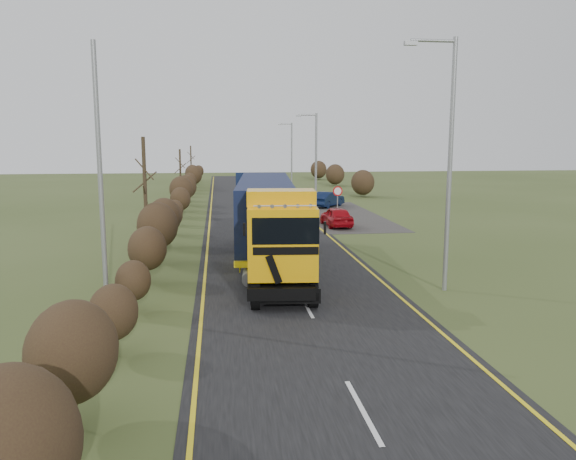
# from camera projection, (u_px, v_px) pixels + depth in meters

# --- Properties ---
(ground) EXTENTS (160.00, 160.00, 0.00)m
(ground) POSITION_uv_depth(u_px,v_px,m) (291.00, 279.00, 24.08)
(ground) COLOR #3B4A1F
(ground) RESTS_ON ground
(road) EXTENTS (8.00, 120.00, 0.02)m
(road) POSITION_uv_depth(u_px,v_px,m) (270.00, 239.00, 33.88)
(road) COLOR black
(road) RESTS_ON ground
(layby) EXTENTS (6.00, 18.00, 0.02)m
(layby) POSITION_uv_depth(u_px,v_px,m) (340.00, 215.00, 44.47)
(layby) COLOR #302E2A
(layby) RESTS_ON ground
(lane_markings) EXTENTS (7.52, 116.00, 0.01)m
(lane_markings) POSITION_uv_depth(u_px,v_px,m) (270.00, 239.00, 33.58)
(lane_markings) COLOR yellow
(lane_markings) RESTS_ON road
(hedgerow) EXTENTS (2.24, 102.04, 6.05)m
(hedgerow) POSITION_uv_depth(u_px,v_px,m) (165.00, 219.00, 30.82)
(hedgerow) COLOR #332116
(hedgerow) RESTS_ON ground
(lorry) EXTENTS (3.43, 14.94, 4.12)m
(lorry) POSITION_uv_depth(u_px,v_px,m) (267.00, 217.00, 26.09)
(lorry) COLOR black
(lorry) RESTS_ON ground
(car_red_hatchback) EXTENTS (1.79, 4.06, 1.36)m
(car_red_hatchback) POSITION_uv_depth(u_px,v_px,m) (336.00, 217.00, 38.55)
(car_red_hatchback) COLOR #A40811
(car_red_hatchback) RESTS_ON ground
(car_blue_sedan) EXTENTS (3.64, 4.12, 1.35)m
(car_blue_sedan) POSITION_uv_depth(u_px,v_px,m) (328.00, 199.00, 49.78)
(car_blue_sedan) COLOR black
(car_blue_sedan) RESTS_ON ground
(streetlight_near) EXTENTS (2.05, 0.19, 9.68)m
(streetlight_near) POSITION_uv_depth(u_px,v_px,m) (447.00, 154.00, 21.44)
(streetlight_near) COLOR gray
(streetlight_near) RESTS_ON ground
(streetlight_mid) EXTENTS (1.71, 0.18, 7.99)m
(streetlight_mid) POSITION_uv_depth(u_px,v_px,m) (315.00, 159.00, 44.89)
(streetlight_mid) COLOR gray
(streetlight_mid) RESTS_ON ground
(streetlight_far) EXTENTS (1.69, 0.18, 7.91)m
(streetlight_far) POSITION_uv_depth(u_px,v_px,m) (291.00, 153.00, 67.11)
(streetlight_far) COLOR gray
(streetlight_far) RESTS_ON ground
(left_pole) EXTENTS (0.16, 0.16, 9.02)m
(left_pole) POSITION_uv_depth(u_px,v_px,m) (101.00, 183.00, 18.32)
(left_pole) COLOR gray
(left_pole) RESTS_ON ground
(speed_sign) EXTENTS (0.71, 0.10, 2.57)m
(speed_sign) POSITION_uv_depth(u_px,v_px,m) (338.00, 196.00, 40.89)
(speed_sign) COLOR gray
(speed_sign) RESTS_ON ground
(warning_board) EXTENTS (0.79, 0.11, 2.07)m
(warning_board) POSITION_uv_depth(u_px,v_px,m) (309.00, 198.00, 45.09)
(warning_board) COLOR gray
(warning_board) RESTS_ON ground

